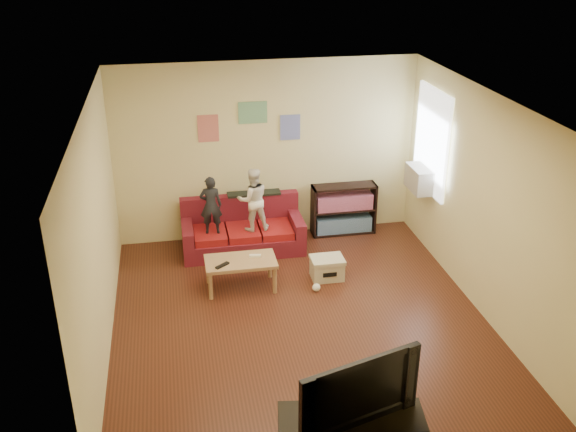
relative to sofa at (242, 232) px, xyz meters
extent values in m
cube|color=#4F2417|center=(0.45, -2.06, -0.27)|extent=(4.50, 5.00, 0.01)
cube|color=white|center=(0.45, -2.06, 2.44)|extent=(4.50, 5.00, 0.01)
cube|color=beige|center=(0.45, 0.44, 1.09)|extent=(4.50, 0.01, 2.70)
cube|color=beige|center=(0.45, -4.57, 1.09)|extent=(4.50, 0.01, 2.70)
cube|color=beige|center=(-1.80, -2.06, 1.09)|extent=(0.01, 5.00, 2.70)
cube|color=beige|center=(2.71, -2.06, 1.09)|extent=(0.01, 5.00, 2.70)
cube|color=maroon|center=(0.00, -0.06, -0.13)|extent=(1.77, 0.80, 0.27)
cube|color=maroon|center=(0.00, 0.26, 0.25)|extent=(1.77, 0.16, 0.49)
cube|color=maroon|center=(-0.81, -0.06, 0.11)|extent=(0.16, 0.80, 0.22)
cube|color=maroon|center=(0.80, -0.06, 0.11)|extent=(0.16, 0.80, 0.22)
cube|color=maroon|center=(-0.48, -0.12, 0.06)|extent=(0.46, 0.60, 0.11)
cube|color=maroon|center=(0.00, -0.12, 0.06)|extent=(0.46, 0.60, 0.11)
cube|color=maroon|center=(0.48, -0.12, 0.06)|extent=(0.46, 0.60, 0.11)
cube|color=black|center=(0.22, 0.26, 0.50)|extent=(0.80, 0.19, 0.04)
imported|color=black|center=(-0.45, -0.16, 0.54)|extent=(0.33, 0.24, 0.86)
imported|color=white|center=(0.15, -0.16, 0.58)|extent=(0.49, 0.39, 0.94)
cube|color=tan|center=(-0.16, -1.15, 0.13)|extent=(0.93, 0.51, 0.05)
cylinder|color=tan|center=(-0.58, -1.36, -0.07)|extent=(0.06, 0.06, 0.37)
cylinder|color=tan|center=(0.26, -1.36, -0.07)|extent=(0.06, 0.06, 0.37)
cylinder|color=tan|center=(-0.58, -0.94, -0.07)|extent=(0.06, 0.06, 0.37)
cylinder|color=tan|center=(0.26, -0.94, -0.07)|extent=(0.06, 0.06, 0.37)
cube|color=black|center=(-0.41, -1.27, 0.17)|extent=(0.20, 0.17, 0.02)
cube|color=white|center=(0.04, -1.10, 0.17)|extent=(0.16, 0.07, 0.03)
cube|color=black|center=(1.13, 0.24, 0.14)|extent=(0.03, 0.30, 0.79)
cube|color=black|center=(2.09, 0.24, 0.14)|extent=(0.03, 0.30, 0.79)
cube|color=black|center=(1.61, 0.24, -0.25)|extent=(0.99, 0.30, 0.03)
cube|color=black|center=(1.61, 0.24, 0.52)|extent=(0.99, 0.30, 0.03)
cube|color=black|center=(1.61, 0.24, 0.14)|extent=(0.93, 0.30, 0.02)
cube|color=#3F618C|center=(1.61, 0.24, -0.11)|extent=(0.87, 0.25, 0.24)
cube|color=#8C3F62|center=(1.61, 0.24, 0.27)|extent=(0.87, 0.25, 0.24)
cube|color=white|center=(2.67, -0.41, 1.38)|extent=(0.04, 1.08, 1.48)
cube|color=#B7B2A3|center=(2.55, -0.41, 0.82)|extent=(0.28, 0.55, 0.35)
cube|color=#D87266|center=(-0.40, 0.42, 1.49)|extent=(0.30, 0.01, 0.40)
cube|color=#72B27F|center=(0.25, 0.42, 1.69)|extent=(0.42, 0.01, 0.32)
cube|color=#727FCC|center=(0.80, 0.42, 1.44)|extent=(0.30, 0.01, 0.38)
cube|color=beige|center=(1.02, -1.11, -0.13)|extent=(0.42, 0.32, 0.25)
cube|color=beige|center=(1.02, -1.11, 0.02)|extent=(0.45, 0.34, 0.05)
cube|color=black|center=(1.02, -1.27, -0.12)|extent=(0.19, 0.00, 0.06)
imported|color=black|center=(0.45, -4.31, 0.56)|extent=(1.16, 0.47, 0.67)
sphere|color=white|center=(0.80, -1.42, -0.21)|extent=(0.14, 0.14, 0.11)
camera|label=1|loc=(-0.92, -8.53, 4.16)|focal=40.00mm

